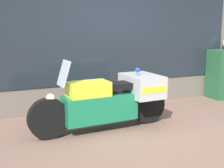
{
  "coord_description": "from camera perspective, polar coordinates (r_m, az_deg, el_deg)",
  "views": [
    {
      "loc": [
        -2.55,
        -4.22,
        1.79
      ],
      "look_at": [
        -0.26,
        0.98,
        0.68
      ],
      "focal_mm": 50.0,
      "sensor_mm": 36.0,
      "label": 1
    }
  ],
  "objects": [
    {
      "name": "ground_plane",
      "position": [
        5.25,
        7.04,
        -8.93
      ],
      "size": [
        60.0,
        60.0,
        0.0
      ],
      "primitive_type": "plane",
      "color": "#7A5B4C"
    },
    {
      "name": "shop_building",
      "position": [
        6.59,
        -4.52,
        10.76
      ],
      "size": [
        6.33,
        0.55,
        3.49
      ],
      "color": "#6B6056",
      "rests_on": "ground"
    },
    {
      "name": "window_display",
      "position": [
        7.0,
        0.86,
        0.37
      ],
      "size": [
        5.1,
        0.3,
        2.07
      ],
      "color": "slate",
      "rests_on": "ground"
    },
    {
      "name": "paramedic_motorcycle",
      "position": [
        5.3,
        0.1,
        -2.62
      ],
      "size": [
        2.48,
        0.82,
        1.23
      ],
      "rotation": [
        0.0,
        0.0,
        3.18
      ],
      "color": "black",
      "rests_on": "ground"
    }
  ]
}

